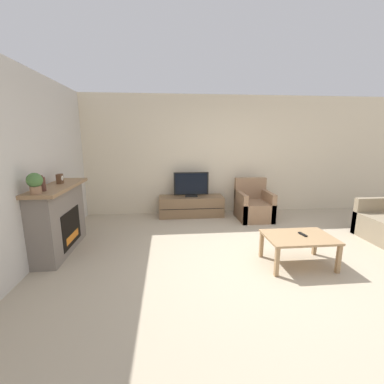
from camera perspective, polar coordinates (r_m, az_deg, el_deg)
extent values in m
plane|color=tan|center=(4.02, 13.99, -14.37)|extent=(24.00, 24.00, 0.00)
cube|color=beige|center=(6.09, 6.63, 8.07)|extent=(12.00, 0.06, 2.70)
cube|color=beige|center=(3.90, -34.60, 3.81)|extent=(0.06, 12.00, 2.70)
cube|color=slate|center=(4.50, -27.45, -5.61)|extent=(0.34, 1.32, 1.01)
cube|color=black|center=(4.48, -25.19, -7.13)|extent=(0.01, 0.73, 0.55)
cube|color=orange|center=(4.52, -24.99, -8.96)|extent=(0.01, 0.51, 0.11)
cube|color=#93704C|center=(4.37, -27.75, 1.02)|extent=(0.46, 1.44, 0.05)
cylinder|color=#512D23|center=(3.97, -30.35, 1.50)|extent=(0.09, 0.09, 0.19)
sphere|color=#512D23|center=(3.95, -30.50, 2.93)|extent=(0.05, 0.05, 0.05)
cube|color=brown|center=(4.49, -27.31, 2.62)|extent=(0.07, 0.11, 0.15)
cylinder|color=white|center=(4.48, -26.88, 2.78)|extent=(0.00, 0.08, 0.08)
cylinder|color=#936B4C|center=(3.81, -31.39, 0.37)|extent=(0.13, 0.13, 0.10)
sphere|color=#477038|center=(3.79, -31.60, 2.24)|extent=(0.19, 0.19, 0.19)
cube|color=brown|center=(5.86, -0.18, -3.16)|extent=(1.44, 0.49, 0.46)
cube|color=black|center=(5.62, 0.06, -3.82)|extent=(1.42, 0.01, 0.01)
cube|color=black|center=(5.80, -0.18, -0.80)|extent=(0.27, 0.18, 0.04)
cube|color=black|center=(5.74, -0.18, 1.88)|extent=(0.78, 0.03, 0.51)
cube|color=black|center=(5.73, -0.17, 1.86)|extent=(0.72, 0.01, 0.46)
cube|color=#937051|center=(5.78, 13.55, -3.99)|extent=(0.70, 0.76, 0.40)
cube|color=#937051|center=(5.97, 12.80, 0.86)|extent=(0.70, 0.14, 0.47)
cube|color=#937051|center=(5.67, 10.73, -3.08)|extent=(0.10, 0.76, 0.61)
cube|color=#937051|center=(5.86, 16.38, -2.86)|extent=(0.10, 0.76, 0.61)
cube|color=#A37F56|center=(3.91, 22.66, -9.21)|extent=(0.92, 0.63, 0.03)
cube|color=#A37F56|center=(3.59, 18.35, -14.53)|extent=(0.05, 0.05, 0.40)
cube|color=#A37F56|center=(3.99, 29.80, -12.79)|extent=(0.05, 0.05, 0.40)
cube|color=#A37F56|center=(4.05, 15.18, -11.17)|extent=(0.05, 0.05, 0.40)
cube|color=#A37F56|center=(4.41, 25.65, -10.03)|extent=(0.05, 0.05, 0.40)
cube|color=black|center=(3.95, 23.37, -8.63)|extent=(0.07, 0.15, 0.02)
cube|color=gray|center=(5.89, 35.60, -4.26)|extent=(0.83, 0.11, 0.68)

